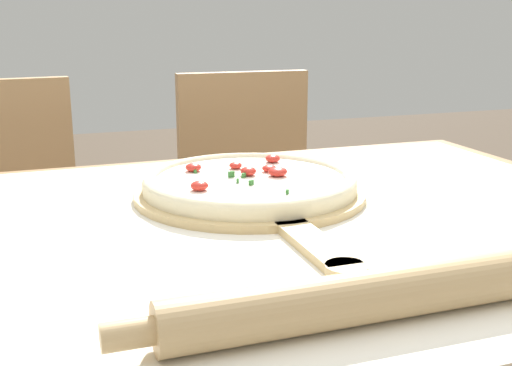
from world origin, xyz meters
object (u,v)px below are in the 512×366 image
pizza_peel (254,196)px  pizza (250,181)px  rolling_pin (356,299)px  chair_right (253,207)px  chair_left (6,232)px

pizza_peel → pizza: bearing=90.0°
rolling_pin → chair_right: chair_right is taller
chair_left → rolling_pin: bearing=-77.3°
pizza → chair_right: size_ratio=0.39×
pizza_peel → rolling_pin: 0.43m
chair_left → pizza_peel: bearing=-65.1°
pizza_peel → pizza: (-0.00, 0.02, 0.02)m
rolling_pin → chair_left: chair_left is taller
rolling_pin → pizza: bearing=84.2°
rolling_pin → pizza_peel: bearing=83.9°
pizza_peel → chair_right: bearing=71.2°
chair_left → chair_right: bearing=-4.9°
chair_left → chair_right: size_ratio=1.00×
pizza → chair_right: (0.24, 0.69, -0.27)m
rolling_pin → chair_left: size_ratio=0.54×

